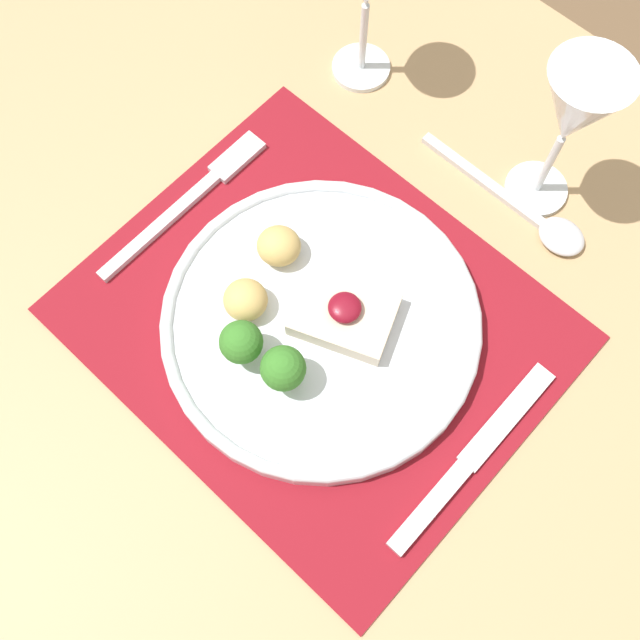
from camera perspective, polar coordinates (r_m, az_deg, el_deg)
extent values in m
plane|color=brown|center=(1.43, -0.12, -11.25)|extent=(8.00, 8.00, 0.00)
cube|color=tan|center=(0.71, -0.25, -0.75)|extent=(1.11, 0.91, 0.03)
cylinder|color=tan|center=(1.36, -4.39, 18.11)|extent=(0.06, 0.06, 0.73)
cube|color=maroon|center=(0.69, -0.25, -0.27)|extent=(0.42, 0.35, 0.00)
cylinder|color=silver|center=(0.68, 0.00, -0.36)|extent=(0.29, 0.29, 0.02)
torus|color=silver|center=(0.68, 0.00, -0.12)|extent=(0.29, 0.29, 0.01)
cube|color=beige|center=(0.67, 1.86, 0.45)|extent=(0.11, 0.09, 0.02)
ellipsoid|color=maroon|center=(0.65, 1.90, 0.97)|extent=(0.03, 0.03, 0.01)
cylinder|color=#84B256|center=(0.65, -2.74, -4.30)|extent=(0.01, 0.01, 0.02)
sphere|color=#387A28|center=(0.63, -2.83, -3.69)|extent=(0.04, 0.04, 0.04)
cylinder|color=#84B256|center=(0.66, -5.84, -2.33)|extent=(0.01, 0.01, 0.02)
sphere|color=#387A28|center=(0.64, -6.03, -1.68)|extent=(0.04, 0.04, 0.04)
ellipsoid|color=tan|center=(0.67, -5.70, 1.55)|extent=(0.04, 0.04, 0.03)
ellipsoid|color=tan|center=(0.69, -3.16, 5.66)|extent=(0.06, 0.06, 0.03)
cube|color=silver|center=(0.75, -12.08, 7.06)|extent=(0.01, 0.15, 0.01)
cube|color=silver|center=(0.78, -6.33, 12.23)|extent=(0.02, 0.06, 0.01)
cube|color=silver|center=(0.65, 8.37, -13.92)|extent=(0.02, 0.10, 0.01)
cube|color=silver|center=(0.68, 14.04, -7.16)|extent=(0.02, 0.12, 0.00)
cube|color=silver|center=(0.78, 12.32, 10.35)|extent=(0.15, 0.01, 0.01)
ellipsoid|color=silver|center=(0.76, 17.92, 6.08)|extent=(0.05, 0.04, 0.01)
cylinder|color=white|center=(0.78, 16.11, 9.56)|extent=(0.06, 0.06, 0.01)
cylinder|color=white|center=(0.75, 17.00, 11.26)|extent=(0.01, 0.01, 0.08)
cone|color=white|center=(0.68, 19.00, 15.00)|extent=(0.07, 0.07, 0.09)
cylinder|color=white|center=(0.84, 3.14, 18.64)|extent=(0.06, 0.06, 0.01)
cylinder|color=white|center=(0.81, 3.32, 20.71)|extent=(0.01, 0.01, 0.09)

